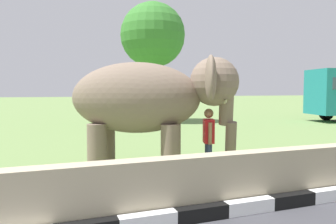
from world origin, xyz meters
TOP-DOWN VIEW (x-y plane):
  - barrier_parapet at (2.00, 3.60)m, footprint 28.00×0.36m
  - elephant at (3.73, 6.13)m, footprint 4.04×3.21m
  - person_handler at (5.07, 5.72)m, footprint 0.36×0.63m
  - tree_distant at (7.83, 19.07)m, footprint 4.23×4.23m

SIDE VIEW (x-z plane):
  - barrier_parapet at x=2.00m, z-range 0.00..1.00m
  - person_handler at x=5.07m, z-range 0.10..1.75m
  - elephant at x=3.73m, z-range 0.43..3.32m
  - tree_distant at x=7.83m, z-range 1.78..9.62m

